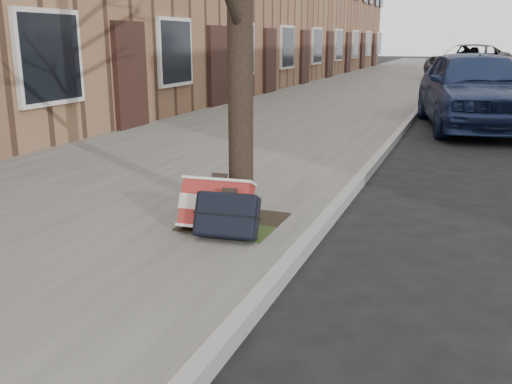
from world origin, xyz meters
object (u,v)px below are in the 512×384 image
at_px(suitcase_red, 216,205).
at_px(suitcase_navy, 227,215).
at_px(car_near_front, 474,88).
at_px(car_near_mid, 476,81).

bearing_deg(suitcase_red, suitcase_navy, -46.11).
bearing_deg(suitcase_navy, suitcase_red, 132.34).
height_order(suitcase_red, car_near_front, car_near_front).
distance_m(suitcase_red, car_near_front, 8.40).
relative_size(suitcase_navy, car_near_front, 0.12).
bearing_deg(car_near_front, suitcase_red, -114.96).
relative_size(suitcase_navy, car_near_mid, 0.14).
bearing_deg(suitcase_red, car_near_front, 71.89).
xyz_separation_m(car_near_front, car_near_mid, (0.02, 4.74, -0.15)).
bearing_deg(car_near_mid, suitcase_navy, -79.64).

